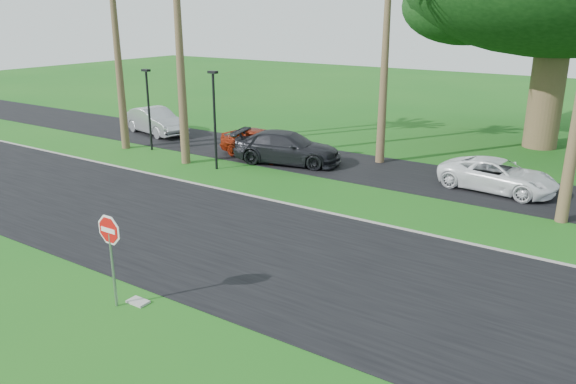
# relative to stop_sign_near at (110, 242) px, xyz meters

# --- Properties ---
(ground) EXTENTS (120.00, 120.00, 0.00)m
(ground) POSITION_rel_stop_sign_near_xyz_m (-0.50, 3.00, -1.77)
(ground) COLOR #165A16
(ground) RESTS_ON ground
(road) EXTENTS (120.00, 8.00, 0.02)m
(road) POSITION_rel_stop_sign_near_xyz_m (-0.50, 5.00, -1.76)
(road) COLOR black
(road) RESTS_ON ground
(parking_strip) EXTENTS (120.00, 5.00, 0.02)m
(parking_strip) POSITION_rel_stop_sign_near_xyz_m (-0.50, 15.50, -1.76)
(parking_strip) COLOR black
(parking_strip) RESTS_ON ground
(curb) EXTENTS (120.00, 0.12, 0.06)m
(curb) POSITION_rel_stop_sign_near_xyz_m (-0.50, 9.05, -1.74)
(curb) COLOR gray
(curb) RESTS_ON ground
(stop_sign_near) EXTENTS (1.05, 0.07, 2.62)m
(stop_sign_near) POSITION_rel_stop_sign_near_xyz_m (0.00, 0.00, 0.00)
(stop_sign_near) COLOR gray
(stop_sign_near) RESTS_ON ground
(streetlight_left) EXTENTS (0.45, 0.25, 4.34)m
(streetlight_left) POSITION_rel_stop_sign_near_xyz_m (-12.00, 12.50, 0.72)
(streetlight_left) COLOR black
(streetlight_left) RESTS_ON ground
(streetlight_right) EXTENTS (0.45, 0.25, 4.64)m
(streetlight_right) POSITION_rel_stop_sign_near_xyz_m (-6.50, 11.50, 0.88)
(streetlight_right) COLOR black
(streetlight_right) RESTS_ON ground
(car_silver) EXTENTS (5.06, 2.65, 1.59)m
(car_silver) POSITION_rel_stop_sign_near_xyz_m (-14.84, 15.55, -0.98)
(car_silver) COLOR #AAACB1
(car_silver) RESTS_ON ground
(car_red) EXTENTS (4.56, 2.11, 1.51)m
(car_red) POSITION_rel_stop_sign_near_xyz_m (-6.11, 14.48, -1.02)
(car_red) COLOR maroon
(car_red) RESTS_ON ground
(car_dark) EXTENTS (5.74, 3.44, 1.56)m
(car_dark) POSITION_rel_stop_sign_near_xyz_m (-4.26, 14.26, -1.00)
(car_dark) COLOR black
(car_dark) RESTS_ON ground
(car_minivan) EXTENTS (4.97, 2.67, 1.33)m
(car_minivan) POSITION_rel_stop_sign_near_xyz_m (5.61, 15.40, -1.11)
(car_minivan) COLOR white
(car_minivan) RESTS_ON ground
(utility_slab) EXTENTS (0.55, 0.36, 0.06)m
(utility_slab) POSITION_rel_stop_sign_near_xyz_m (0.34, 0.41, -1.74)
(utility_slab) COLOR #A1A199
(utility_slab) RESTS_ON ground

